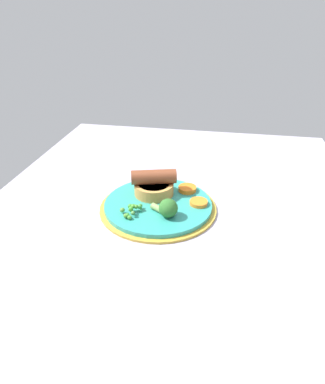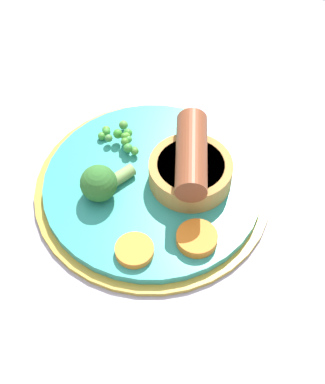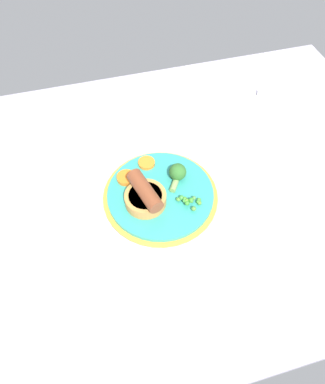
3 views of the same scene
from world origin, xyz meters
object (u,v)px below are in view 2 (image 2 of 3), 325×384
Objects in this scene: sausage_pudding at (191,166)px; carrot_slice_2 at (197,238)px; pea_pile at (120,137)px; dinner_plate at (152,189)px; carrot_slice_0 at (134,250)px; broccoli_floret_near at (101,182)px.

carrot_slice_2 is at bearing -174.56° from sausage_pudding.
carrot_slice_2 is at bearing 139.00° from pea_pile.
pea_pile is at bearing -41.01° from dinner_plate.
carrot_slice_0 is (-0.92, 8.27, 1.23)cm from dinner_plate.
pea_pile reaches higher than dinner_plate.
broccoli_floret_near is at bearing 102.14° from sausage_pudding.
broccoli_floret_near is at bearing -14.89° from carrot_slice_2.
broccoli_floret_near is (-0.46, 6.78, 0.80)cm from pea_pile.
pea_pile is at bearing -143.23° from broccoli_floret_near.
carrot_slice_0 reaches higher than dinner_plate.
sausage_pudding is 2.52× the size of carrot_slice_2.
carrot_slice_2 is (-5.22, -2.94, 0.09)cm from carrot_slice_0.
sausage_pudding is 8.99cm from broccoli_floret_near.
dinner_plate is 2.44× the size of sausage_pudding.
dinner_plate is 6.13× the size of carrot_slice_2.
carrot_slice_2 is at bearing 139.00° from dinner_plate.
sausage_pudding is 10.36cm from carrot_slice_0.
dinner_plate is 6.73cm from pea_pile.
sausage_pudding is at bearing -155.78° from dinner_plate.
sausage_pudding is 7.60cm from carrot_slice_2.
pea_pile reaches higher than carrot_slice_0.
broccoli_floret_near is (7.97, 4.11, -0.47)cm from sausage_pudding.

